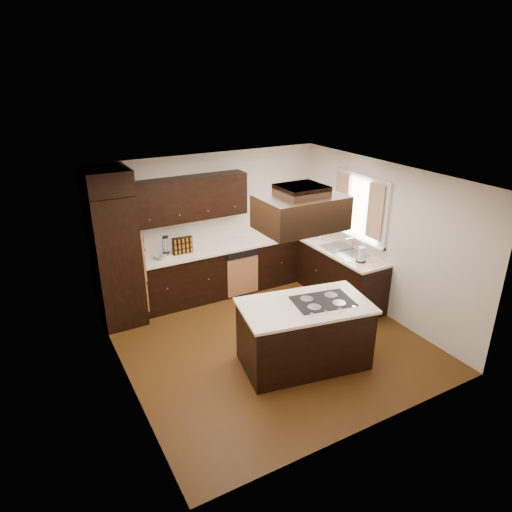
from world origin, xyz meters
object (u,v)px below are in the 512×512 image
oven_column (116,260)px  island (304,335)px  range_hood (301,212)px  spice_rack (182,245)px

oven_column → island: bearing=-51.5°
oven_column → range_hood: 3.13m
oven_column → island: 3.13m
island → oven_column: bearing=139.0°
oven_column → spice_rack: size_ratio=6.22×
island → range_hood: 1.73m
range_hood → spice_rack: (-0.76, 2.34, -1.10)m
spice_rack → oven_column: bearing=-173.6°
oven_column → island: oven_column is taller
spice_rack → island: bearing=-70.3°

